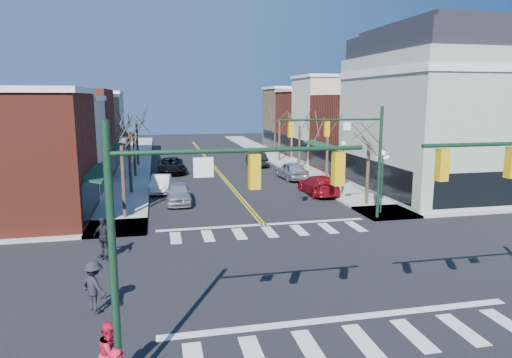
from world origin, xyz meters
TOP-DOWN VIEW (x-y plane):
  - ground at (0.00, 0.00)m, footprint 160.00×160.00m
  - sidewalk_left at (-8.75, 20.00)m, footprint 3.50×70.00m
  - sidewalk_right at (8.75, 20.00)m, footprint 3.50×70.00m
  - bldg_left_brick_a at (-15.50, 11.75)m, footprint 10.00×8.50m
  - bldg_left_stucco_a at (-15.50, 19.50)m, footprint 10.00×7.00m
  - bldg_left_brick_b at (-15.50, 27.50)m, footprint 10.00×9.00m
  - bldg_left_tan at (-15.50, 35.75)m, footprint 10.00×7.50m
  - bldg_left_stucco_b at (-15.50, 43.50)m, footprint 10.00×8.00m
  - bldg_right_brick_a at (15.50, 25.75)m, footprint 10.00×8.50m
  - bldg_right_stucco at (15.50, 33.50)m, footprint 10.00×7.00m
  - bldg_right_brick_b at (15.50, 41.00)m, footprint 10.00×8.00m
  - bldg_right_tan at (15.50, 49.00)m, footprint 10.00×8.00m
  - victorian_corner at (16.50, 14.50)m, footprint 12.25×14.25m
  - traffic_mast_near_left at (-5.55, -7.40)m, footprint 6.60×0.28m
  - traffic_mast_far_right at (5.55, 7.40)m, footprint 6.60×0.28m
  - lamppost_corner at (8.20, 8.50)m, footprint 0.36×0.36m
  - lamppost_midblock at (8.20, 15.00)m, footprint 0.36×0.36m
  - tree_left_a at (-8.40, 11.00)m, footprint 0.24×0.24m
  - tree_left_b at (-8.40, 19.00)m, footprint 0.24×0.24m
  - tree_left_c at (-8.40, 27.00)m, footprint 0.24×0.24m
  - tree_left_d at (-8.40, 35.00)m, footprint 0.24×0.24m
  - tree_right_a at (8.40, 11.00)m, footprint 0.24×0.24m
  - tree_right_b at (8.40, 19.00)m, footprint 0.24×0.24m
  - tree_right_c at (8.40, 27.00)m, footprint 0.24×0.24m
  - tree_right_d at (8.40, 35.00)m, footprint 0.24×0.24m
  - car_left_near at (-4.80, 14.70)m, footprint 1.96×4.59m
  - car_left_mid at (-6.03, 19.13)m, footprint 1.93×4.46m
  - car_left_far at (-4.85, 28.77)m, footprint 2.69×5.76m
  - car_right_near at (6.40, 15.60)m, footprint 2.23×5.37m
  - car_right_mid at (6.26, 22.72)m, footprint 2.46×5.13m
  - car_right_far at (4.80, 31.61)m, footprint 1.75×4.90m
  - pedestrian_red_b at (-7.62, -7.02)m, footprint 0.89×1.02m
  - pedestrian_dark_a at (-8.89, 3.37)m, footprint 1.23×1.06m
  - pedestrian_dark_b at (-8.62, -2.38)m, footprint 1.31×1.34m

SIDE VIEW (x-z plane):
  - ground at x=0.00m, z-range 0.00..0.00m
  - sidewalk_left at x=-8.75m, z-range 0.00..0.15m
  - sidewalk_right at x=8.75m, z-range 0.00..0.15m
  - car_left_mid at x=-6.03m, z-range 0.00..1.43m
  - car_left_near at x=-4.80m, z-range 0.00..1.55m
  - car_right_near at x=6.40m, z-range 0.00..1.55m
  - car_left_far at x=-4.85m, z-range 0.00..1.60m
  - car_right_far at x=4.80m, z-range 0.00..1.61m
  - car_right_mid at x=6.26m, z-range 0.00..1.69m
  - pedestrian_red_b at x=-7.62m, z-range 0.15..1.94m
  - pedestrian_dark_b at x=-8.62m, z-range 0.15..2.00m
  - pedestrian_dark_a at x=-8.89m, z-range 0.15..2.13m
  - tree_left_c at x=-8.40m, z-range 0.00..4.55m
  - tree_right_a at x=8.40m, z-range 0.00..4.62m
  - tree_left_a at x=-8.40m, z-range 0.00..4.76m
  - tree_right_c at x=8.40m, z-range 0.00..4.83m
  - tree_left_d at x=-8.40m, z-range 0.00..4.90m
  - tree_right_d at x=8.40m, z-range 0.00..4.97m
  - tree_left_b at x=-8.40m, z-range 0.00..5.04m
  - tree_right_b at x=8.40m, z-range 0.00..5.18m
  - lamppost_corner at x=8.20m, z-range 0.80..5.13m
  - lamppost_midblock at x=8.20m, z-range 0.80..5.13m
  - bldg_left_stucco_a at x=-15.50m, z-range 0.00..7.50m
  - bldg_left_tan at x=-15.50m, z-range 0.00..7.80m
  - bldg_left_brick_a at x=-15.50m, z-range 0.00..8.00m
  - bldg_right_brick_a at x=15.50m, z-range 0.00..8.00m
  - bldg_left_stucco_b at x=-15.50m, z-range 0.00..8.20m
  - bldg_left_brick_b at x=-15.50m, z-range 0.00..8.50m
  - bldg_right_brick_b at x=15.50m, z-range 0.00..8.50m
  - bldg_right_tan at x=15.50m, z-range 0.00..9.00m
  - traffic_mast_near_left at x=-5.55m, z-range 1.11..8.31m
  - traffic_mast_far_right at x=5.55m, z-range 1.11..8.31m
  - bldg_right_stucco at x=15.50m, z-range 0.00..10.00m
  - victorian_corner at x=16.50m, z-range 0.01..13.31m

